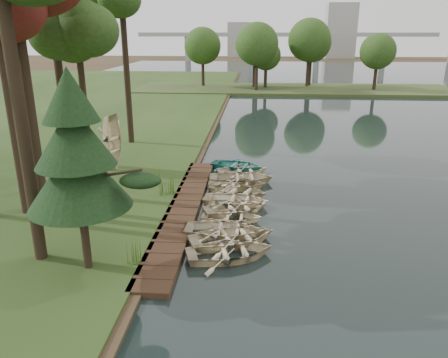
# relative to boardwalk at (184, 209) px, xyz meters

# --- Properties ---
(ground) EXTENTS (300.00, 300.00, 0.00)m
(ground) POSITION_rel_boardwalk_xyz_m (1.60, 0.00, -0.15)
(ground) COLOR #3D2F1D
(boardwalk) EXTENTS (1.60, 16.00, 0.30)m
(boardwalk) POSITION_rel_boardwalk_xyz_m (0.00, 0.00, 0.00)
(boardwalk) COLOR #372215
(boardwalk) RESTS_ON ground
(peninsula) EXTENTS (50.00, 14.00, 0.45)m
(peninsula) POSITION_rel_boardwalk_xyz_m (9.60, 50.00, 0.08)
(peninsula) COLOR #384820
(peninsula) RESTS_ON ground
(far_trees) EXTENTS (45.60, 5.60, 8.80)m
(far_trees) POSITION_rel_boardwalk_xyz_m (6.27, 50.00, 6.28)
(far_trees) COLOR black
(far_trees) RESTS_ON peninsula
(bridge) EXTENTS (95.90, 4.00, 8.60)m
(bridge) POSITION_rel_boardwalk_xyz_m (13.91, 120.00, 6.93)
(bridge) COLOR #A5A5A0
(bridge) RESTS_ON ground
(building_a) EXTENTS (10.00, 8.00, 18.00)m
(building_a) POSITION_rel_boardwalk_xyz_m (31.60, 140.00, 8.85)
(building_a) COLOR #A5A5A0
(building_a) RESTS_ON ground
(building_b) EXTENTS (8.00, 8.00, 12.00)m
(building_b) POSITION_rel_boardwalk_xyz_m (-3.40, 145.00, 5.85)
(building_b) COLOR #A5A5A0
(building_b) RESTS_ON ground
(rowboat_0) EXTENTS (4.32, 3.60, 0.77)m
(rowboat_0) POSITION_rel_boardwalk_xyz_m (2.76, -4.84, 0.29)
(rowboat_0) COLOR beige
(rowboat_0) RESTS_ON water
(rowboat_1) EXTENTS (4.74, 4.13, 0.82)m
(rowboat_1) POSITION_rel_boardwalk_xyz_m (2.79, -3.56, 0.31)
(rowboat_1) COLOR beige
(rowboat_1) RESTS_ON water
(rowboat_2) EXTENTS (3.81, 2.78, 0.77)m
(rowboat_2) POSITION_rel_boardwalk_xyz_m (2.36, -2.79, 0.29)
(rowboat_2) COLOR beige
(rowboat_2) RESTS_ON water
(rowboat_3) EXTENTS (3.12, 2.28, 0.63)m
(rowboat_3) POSITION_rel_boardwalk_xyz_m (2.59, -1.10, 0.22)
(rowboat_3) COLOR beige
(rowboat_3) RESTS_ON water
(rowboat_4) EXTENTS (4.10, 3.56, 0.71)m
(rowboat_4) POSITION_rel_boardwalk_xyz_m (2.76, -0.03, 0.26)
(rowboat_4) COLOR beige
(rowboat_4) RESTS_ON water
(rowboat_5) EXTENTS (3.91, 3.02, 0.75)m
(rowboat_5) POSITION_rel_boardwalk_xyz_m (2.70, 1.03, 0.27)
(rowboat_5) COLOR beige
(rowboat_5) RESTS_ON water
(rowboat_6) EXTENTS (4.21, 3.65, 0.73)m
(rowboat_6) POSITION_rel_boardwalk_xyz_m (2.73, 2.64, 0.26)
(rowboat_6) COLOR beige
(rowboat_6) RESTS_ON water
(rowboat_7) EXTENTS (3.64, 2.67, 0.73)m
(rowboat_7) POSITION_rel_boardwalk_xyz_m (2.65, 3.69, 0.27)
(rowboat_7) COLOR beige
(rowboat_7) RESTS_ON water
(rowboat_8) EXTENTS (4.22, 3.15, 0.83)m
(rowboat_8) POSITION_rel_boardwalk_xyz_m (2.86, 4.74, 0.32)
(rowboat_8) COLOR beige
(rowboat_8) RESTS_ON water
(rowboat_9) EXTENTS (3.94, 3.27, 0.70)m
(rowboat_9) POSITION_rel_boardwalk_xyz_m (2.87, 6.47, 0.25)
(rowboat_9) COLOR beige
(rowboat_9) RESTS_ON water
(rowboat_10) EXTENTS (4.12, 3.44, 0.73)m
(rowboat_10) POSITION_rel_boardwalk_xyz_m (2.45, 7.51, 0.27)
(rowboat_10) COLOR teal
(rowboat_10) RESTS_ON water
(stored_rowboat) EXTENTS (4.15, 3.31, 0.77)m
(stored_rowboat) POSITION_rel_boardwalk_xyz_m (-5.56, 5.97, 0.53)
(stored_rowboat) COLOR beige
(stored_rowboat) RESTS_ON bank
(tree_4) EXTENTS (3.98, 3.98, 10.23)m
(tree_4) POSITION_rel_boardwalk_xyz_m (-7.37, 6.31, 8.57)
(tree_4) COLOR black
(tree_4) RESTS_ON bank
(pine_tree) EXTENTS (3.80, 3.80, 7.65)m
(pine_tree) POSITION_rel_boardwalk_xyz_m (-2.72, -6.39, 4.75)
(pine_tree) COLOR black
(pine_tree) RESTS_ON bank
(reeds_0) EXTENTS (0.60, 0.60, 1.05)m
(reeds_0) POSITION_rel_boardwalk_xyz_m (-1.00, -5.94, 0.67)
(reeds_0) COLOR #3F661E
(reeds_0) RESTS_ON bank
(reeds_1) EXTENTS (0.60, 0.60, 1.14)m
(reeds_1) POSITION_rel_boardwalk_xyz_m (-1.00, 1.98, 0.72)
(reeds_1) COLOR #3F661E
(reeds_1) RESTS_ON bank
(reeds_2) EXTENTS (0.60, 0.60, 0.94)m
(reeds_2) POSITION_rel_boardwalk_xyz_m (-1.41, 1.72, 0.62)
(reeds_2) COLOR #3F661E
(reeds_2) RESTS_ON bank
(reeds_3) EXTENTS (0.60, 0.60, 1.08)m
(reeds_3) POSITION_rel_boardwalk_xyz_m (-2.24, 3.45, 0.69)
(reeds_3) COLOR #3F661E
(reeds_3) RESTS_ON bank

